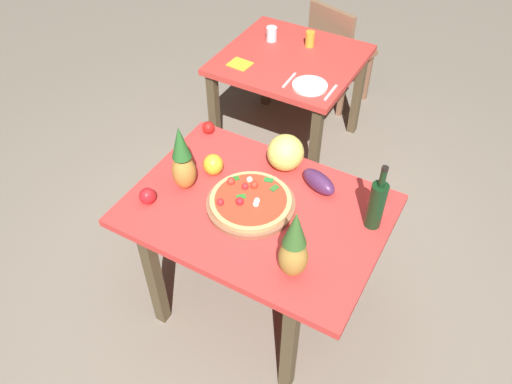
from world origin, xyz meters
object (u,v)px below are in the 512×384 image
(napkin_folded, at_px, (240,64))
(drinking_glass_water, at_px, (272,34))
(dinner_plate, at_px, (310,86))
(tomato_by_bottle, at_px, (381,192))
(background_table, at_px, (290,71))
(fork_utensil, at_px, (289,80))
(knife_utensil, at_px, (331,93))
(display_table, at_px, (257,220))
(pineapple_right, at_px, (183,161))
(dining_chair, at_px, (337,50))
(eggplant, at_px, (319,182))
(pizza_board, at_px, (251,204))
(wine_bottle, at_px, (376,204))
(tomato_at_corner, at_px, (147,196))
(pineapple_left, at_px, (294,247))
(drinking_glass_juice, at_px, (310,39))
(pizza, at_px, (250,200))
(melon, at_px, (285,153))
(tomato_beside_pepper, at_px, (208,127))
(bell_pepper, at_px, (213,165))

(napkin_folded, bearing_deg, drinking_glass_water, 85.67)
(dinner_plate, bearing_deg, tomato_by_bottle, -45.03)
(background_table, xyz_separation_m, fork_utensil, (0.12, -0.26, 0.11))
(tomato_by_bottle, bearing_deg, dinner_plate, 134.97)
(dinner_plate, relative_size, knife_utensil, 1.22)
(tomato_by_bottle, relative_size, knife_utensil, 0.39)
(display_table, height_order, pineapple_right, pineapple_right)
(dining_chair, bearing_deg, eggplant, 125.81)
(pizza_board, height_order, wine_bottle, wine_bottle)
(pineapple_right, xyz_separation_m, tomato_at_corner, (-0.09, -0.18, -0.12))
(eggplant, distance_m, tomato_at_corner, 0.82)
(drinking_glass_water, bearing_deg, pizza_board, -65.43)
(background_table, bearing_deg, eggplant, -57.34)
(pineapple_left, bearing_deg, eggplant, 102.30)
(drinking_glass_juice, bearing_deg, napkin_folded, -123.73)
(pineapple_left, bearing_deg, fork_utensil, 117.06)
(tomato_at_corner, relative_size, knife_utensil, 0.44)
(pizza, height_order, eggplant, eggplant)
(drinking_glass_juice, relative_size, knife_utensil, 0.58)
(drinking_glass_water, height_order, knife_utensil, drinking_glass_water)
(melon, xyz_separation_m, drinking_glass_juice, (-0.41, 1.18, -0.04))
(display_table, bearing_deg, dinner_plate, 101.64)
(display_table, distance_m, pineapple_right, 0.46)
(pizza, relative_size, dinner_plate, 1.75)
(pineapple_left, bearing_deg, wine_bottle, 64.38)
(melon, height_order, tomato_at_corner, melon)
(dining_chair, bearing_deg, pineapple_right, 107.28)
(wine_bottle, bearing_deg, tomato_beside_pepper, 168.87)
(fork_utensil, bearing_deg, melon, -66.21)
(drinking_glass_water, bearing_deg, dining_chair, 60.31)
(dining_chair, height_order, pizza_board, dining_chair)
(display_table, height_order, pizza, pizza)
(tomato_beside_pepper, relative_size, tomato_by_bottle, 0.99)
(pizza, xyz_separation_m, pineapple_left, (0.34, -0.25, 0.12))
(tomato_by_bottle, bearing_deg, dining_chair, 118.41)
(tomato_by_bottle, bearing_deg, drinking_glass_water, 137.04)
(drinking_glass_juice, height_order, fork_utensil, drinking_glass_juice)
(pizza_board, bearing_deg, fork_utensil, 107.13)
(pineapple_right, xyz_separation_m, knife_utensil, (0.30, 1.09, -0.16))
(bell_pepper, height_order, napkin_folded, bell_pepper)
(dining_chair, xyz_separation_m, eggplant, (0.59, -1.71, 0.29))
(eggplant, bearing_deg, knife_utensil, 109.05)
(pizza_board, height_order, knife_utensil, pizza_board)
(display_table, height_order, drinking_glass_water, drinking_glass_water)
(melon, bearing_deg, fork_utensil, 114.94)
(pizza, distance_m, eggplant, 0.35)
(pizza_board, relative_size, drinking_glass_juice, 4.03)
(eggplant, bearing_deg, tomato_beside_pepper, 171.36)
(bell_pepper, bearing_deg, wine_bottle, 4.07)
(tomato_at_corner, xyz_separation_m, tomato_beside_pepper, (-0.04, 0.59, -0.01))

